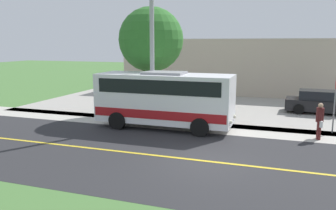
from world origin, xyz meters
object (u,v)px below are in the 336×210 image
object	(u,v)px
stop_sign	(336,94)
street_light_pole	(151,37)
pedestrian_with_bags	(320,120)
parked_car_near	(322,103)
commercial_building	(236,64)
tree_curbside	(151,40)
shuttle_bus_front	(165,97)

from	to	relation	value
stop_sign	street_light_pole	distance (m)	9.64
pedestrian_with_bags	parked_car_near	distance (m)	6.56
pedestrian_with_bags	parked_car_near	bearing A→B (deg)	174.10
stop_sign	commercial_building	world-z (taller)	commercial_building
pedestrian_with_bags	stop_sign	size ratio (longest dim) A/B	0.59
parked_car_near	commercial_building	size ratio (longest dim) A/B	0.24
pedestrian_with_bags	tree_curbside	xyz separation A→B (m)	(-2.75, -9.40, 3.67)
pedestrian_with_bags	stop_sign	distance (m)	1.94
parked_car_near	street_light_pole	bearing A→B (deg)	-55.24
tree_curbside	commercial_building	distance (m)	14.54
stop_sign	shuttle_bus_front	bearing A→B (deg)	-78.88
tree_curbside	parked_car_near	bearing A→B (deg)	110.55
stop_sign	parked_car_near	bearing A→B (deg)	-178.95
street_light_pole	commercial_building	world-z (taller)	street_light_pole
pedestrian_with_bags	stop_sign	bearing A→B (deg)	152.07
stop_sign	parked_car_near	xyz separation A→B (m)	(-5.08, -0.09, -1.28)
tree_curbside	commercial_building	size ratio (longest dim) A/B	0.34
parked_car_near	tree_curbside	bearing A→B (deg)	-69.45
street_light_pole	tree_curbside	world-z (taller)	street_light_pole
shuttle_bus_front	stop_sign	size ratio (longest dim) A/B	2.49
shuttle_bus_front	tree_curbside	xyz separation A→B (m)	(-2.93, -1.89, 2.96)
stop_sign	parked_car_near	distance (m)	5.24
shuttle_bus_front	commercial_building	world-z (taller)	commercial_building
street_light_pole	parked_car_near	xyz separation A→B (m)	(-6.29, 9.07, -4.00)
stop_sign	street_light_pole	world-z (taller)	street_light_pole
street_light_pole	parked_car_near	distance (m)	11.74
street_light_pole	parked_car_near	bearing A→B (deg)	124.76
shuttle_bus_front	parked_car_near	bearing A→B (deg)	129.33
pedestrian_with_bags	parked_car_near	world-z (taller)	pedestrian_with_bags
pedestrian_with_bags	street_light_pole	xyz separation A→B (m)	(-0.23, -8.39, 3.78)
shuttle_bus_front	tree_curbside	world-z (taller)	tree_curbside
commercial_building	street_light_pole	bearing A→B (deg)	-7.73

